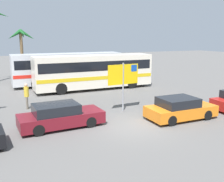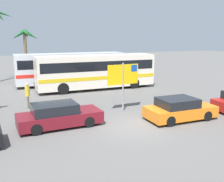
{
  "view_description": "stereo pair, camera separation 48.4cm",
  "coord_description": "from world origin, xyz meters",
  "views": [
    {
      "loc": [
        -6.79,
        -12.11,
        4.87
      ],
      "look_at": [
        0.24,
        3.41,
        1.3
      ],
      "focal_mm": 41.98,
      "sensor_mm": 36.0,
      "label": 1
    },
    {
      "loc": [
        -6.34,
        -12.31,
        4.87
      ],
      "look_at": [
        0.24,
        3.41,
        1.3
      ],
      "focal_mm": 41.98,
      "sensor_mm": 36.0,
      "label": 2
    }
  ],
  "objects": [
    {
      "name": "ground",
      "position": [
        0.0,
        0.0,
        0.0
      ],
      "size": [
        120.0,
        120.0,
        0.0
      ],
      "primitive_type": "plane",
      "color": "#605E5B"
    },
    {
      "name": "bus_front_coach",
      "position": [
        1.66,
        10.58,
        1.78
      ],
      "size": [
        10.98,
        2.46,
        3.17
      ],
      "color": "silver",
      "rests_on": "ground"
    },
    {
      "name": "bus_rear_coach",
      "position": [
        0.12,
        14.03,
        1.78
      ],
      "size": [
        10.98,
        2.46,
        3.17
      ],
      "color": "silver",
      "rests_on": "ground"
    },
    {
      "name": "ferry_sign",
      "position": [
        0.85,
        2.88,
        2.33
      ],
      "size": [
        2.2,
        0.18,
        3.2
      ],
      "rotation": [
        0.0,
        0.0,
        0.05
      ],
      "color": "gray",
      "rests_on": "ground"
    },
    {
      "name": "car_orange",
      "position": [
        3.13,
        -0.06,
        0.64
      ],
      "size": [
        4.15,
        1.9,
        1.32
      ],
      "rotation": [
        0.0,
        0.0,
        -0.01
      ],
      "color": "orange",
      "rests_on": "ground"
    },
    {
      "name": "car_maroon",
      "position": [
        -3.75,
        1.45,
        0.64
      ],
      "size": [
        4.59,
        1.98,
        1.32
      ],
      "rotation": [
        0.0,
        0.0,
        0.05
      ],
      "color": "maroon",
      "rests_on": "ground"
    },
    {
      "name": "pedestrian_near_sign",
      "position": [
        -4.93,
        6.04,
        1.04
      ],
      "size": [
        0.32,
        0.32,
        1.76
      ],
      "rotation": [
        0.0,
        0.0,
        6.06
      ],
      "color": "#706656",
      "rests_on": "ground"
    },
    {
      "name": "palm_tree_inland",
      "position": [
        -3.91,
        17.95,
        4.45
      ],
      "size": [
        2.96,
        3.2,
        5.62
      ],
      "color": "brown",
      "rests_on": "ground"
    }
  ]
}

